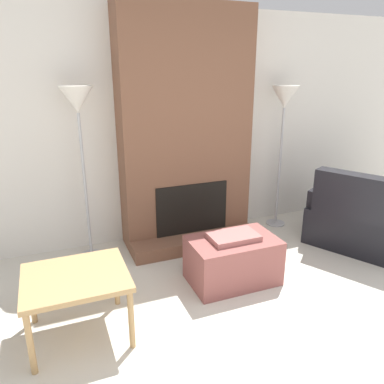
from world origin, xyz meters
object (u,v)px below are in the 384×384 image
Objects in this scene: armchair at (359,220)px; floor_lamp_right at (284,105)px; side_table at (76,282)px; floor_lamp_left at (78,110)px; ottoman at (233,259)px.

armchair is 1.61m from floor_lamp_right.
side_table is (-3.19, -0.44, 0.17)m from armchair.
floor_lamp_right is at bearing 6.57° from armchair.
side_table is 0.42× the size of floor_lamp_left.
armchair is at bearing 6.32° from ottoman.
side_table is at bearing -170.19° from ottoman.
floor_lamp_left is 2.38m from floor_lamp_right.
ottoman is 1.75m from armchair.
ottoman is 1.09× the size of side_table.
ottoman is at bearing 68.61° from armchair.
floor_lamp_left is at bearing 180.00° from floor_lamp_right.
armchair is at bearing -15.75° from floor_lamp_left.
side_table reaches higher than ottoman.
ottoman is at bearing 9.81° from side_table.
side_table is 1.71m from floor_lamp_left.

